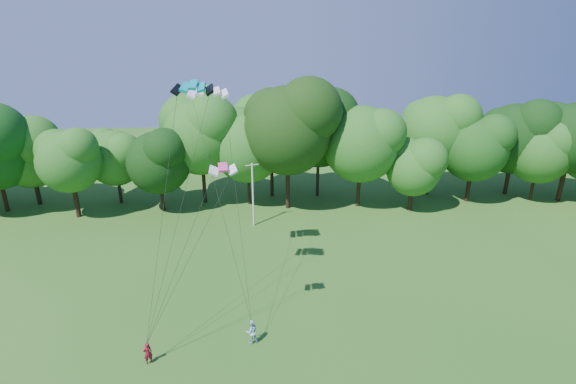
{
  "coord_description": "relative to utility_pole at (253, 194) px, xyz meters",
  "views": [
    {
      "loc": [
        -0.43,
        -14.73,
        21.01
      ],
      "look_at": [
        1.57,
        13.0,
        10.37
      ],
      "focal_mm": 28.0,
      "sensor_mm": 36.0,
      "label": 1
    }
  ],
  "objects": [
    {
      "name": "tree_back_center",
      "position": [
        4.07,
        4.63,
        6.38
      ],
      "size": [
        11.07,
        11.07,
        16.11
      ],
      "color": "#2F1E12",
      "rests_on": "ground"
    },
    {
      "name": "kite_pink",
      "position": [
        -1.56,
        -18.55,
        8.96
      ],
      "size": [
        1.79,
        1.02,
        0.39
      ],
      "rotation": [
        0.0,
        0.0,
        0.13
      ],
      "color": "#ED428E",
      "rests_on": "ground"
    },
    {
      "name": "kite_teal",
      "position": [
        -3.52,
        -14.53,
        13.4
      ],
      "size": [
        2.74,
        1.38,
        0.54
      ],
      "rotation": [
        0.0,
        0.0,
        -0.07
      ],
      "color": "#05979E",
      "rests_on": "ground"
    },
    {
      "name": "kite_green",
      "position": [
        -3.06,
        -9.98,
        12.47
      ],
      "size": [
        3.21,
        1.67,
        0.5
      ],
      "rotation": [
        0.0,
        0.0,
        0.09
      ],
      "color": "#43C61D",
      "rests_on": "ground"
    },
    {
      "name": "kite_flyer_left",
      "position": [
        -6.88,
        -20.78,
        -2.88
      ],
      "size": [
        0.7,
        0.62,
        1.6
      ],
      "primitive_type": "imported",
      "rotation": [
        0.0,
        0.0,
        3.67
      ],
      "color": "maroon",
      "rests_on": "ground"
    },
    {
      "name": "kite_flyer_right",
      "position": [
        -0.14,
        -19.22,
        -2.78
      ],
      "size": [
        1.02,
        0.87,
        1.81
      ],
      "primitive_type": "imported",
      "rotation": [
        0.0,
        0.0,
        3.38
      ],
      "color": "#B2D8F7",
      "rests_on": "ground"
    },
    {
      "name": "tree_back_east",
      "position": [
        34.48,
        4.9,
        3.75
      ],
      "size": [
        8.18,
        8.18,
        11.9
      ],
      "color": "#361F15",
      "rests_on": "ground"
    },
    {
      "name": "utility_pole",
      "position": [
        0.0,
        0.0,
        0.0
      ],
      "size": [
        1.38,
        0.49,
        7.1
      ],
      "rotation": [
        0.0,
        0.0,
        0.29
      ],
      "color": "silver",
      "rests_on": "ground"
    }
  ]
}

